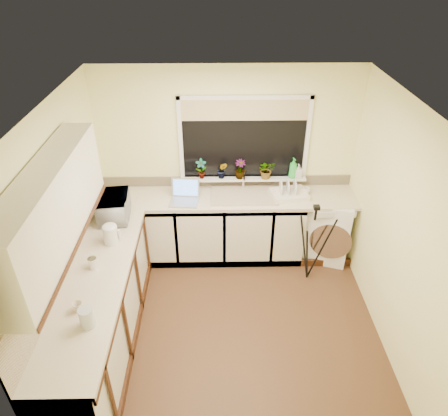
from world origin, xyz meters
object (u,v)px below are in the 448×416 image
(dish_rack, at_px, (289,194))
(plant_a, at_px, (201,169))
(glass_jug, at_px, (87,317))
(plant_b, at_px, (222,170))
(laptop, at_px, (185,195))
(plant_c, at_px, (240,169))
(cup_back, at_px, (306,191))
(soap_bottle_clear, at_px, (298,171))
(plant_d, at_px, (266,170))
(microwave, at_px, (114,207))
(steel_jar, at_px, (93,263))
(cup_left, at_px, (78,307))
(washing_machine, at_px, (325,225))
(soap_bottle_green, at_px, (293,168))
(tripod, at_px, (312,243))
(kettle, at_px, (111,235))

(dish_rack, xyz_separation_m, plant_a, (-1.09, 0.23, 0.25))
(glass_jug, distance_m, plant_b, 2.53)
(laptop, height_order, plant_c, plant_c)
(laptop, relative_size, cup_back, 3.44)
(plant_b, bearing_deg, soap_bottle_clear, -0.31)
(plant_d, bearing_deg, microwave, -160.57)
(plant_a, bearing_deg, soap_bottle_clear, -0.25)
(dish_rack, distance_m, plant_a, 1.14)
(laptop, bearing_deg, steel_jar, -117.81)
(laptop, distance_m, cup_left, 1.98)
(steel_jar, height_order, plant_a, plant_a)
(plant_d, bearing_deg, cup_back, -16.63)
(washing_machine, relative_size, laptop, 2.40)
(plant_b, relative_size, cup_left, 2.48)
(plant_a, distance_m, plant_b, 0.27)
(steel_jar, distance_m, plant_d, 2.40)
(glass_jug, height_order, plant_b, plant_b)
(plant_a, height_order, cup_back, plant_a)
(laptop, distance_m, soap_bottle_green, 1.40)
(laptop, bearing_deg, soap_bottle_green, 17.07)
(tripod, distance_m, microwave, 2.36)
(plant_c, bearing_deg, glass_jug, -121.23)
(plant_d, bearing_deg, plant_c, 178.66)
(washing_machine, relative_size, plant_b, 3.99)
(microwave, distance_m, soap_bottle_green, 2.24)
(plant_b, xyz_separation_m, cup_back, (1.05, -0.16, -0.22))
(laptop, distance_m, cup_back, 1.52)
(laptop, height_order, tripod, laptop)
(glass_jug, distance_m, plant_d, 2.82)
(kettle, relative_size, steel_jar, 1.74)
(soap_bottle_clear, relative_size, cup_left, 2.08)
(glass_jug, bearing_deg, kettle, 92.23)
(laptop, relative_size, microwave, 0.75)
(tripod, xyz_separation_m, microwave, (-2.31, 0.07, 0.50))
(dish_rack, xyz_separation_m, cup_back, (0.22, 0.07, 0.01))
(laptop, relative_size, kettle, 1.82)
(washing_machine, distance_m, microwave, 2.70)
(tripod, bearing_deg, kettle, -169.07)
(glass_jug, relative_size, plant_c, 0.73)
(glass_jug, bearing_deg, plant_c, 58.77)
(dish_rack, bearing_deg, soap_bottle_green, 63.57)
(kettle, bearing_deg, tripod, 10.53)
(kettle, bearing_deg, laptop, 49.65)
(soap_bottle_green, relative_size, cup_left, 3.01)
(dish_rack, relative_size, plant_b, 1.97)
(soap_bottle_green, height_order, cup_back, soap_bottle_green)
(soap_bottle_clear, bearing_deg, soap_bottle_green, 176.57)
(tripod, relative_size, plant_d, 4.49)
(dish_rack, distance_m, plant_c, 0.69)
(laptop, height_order, plant_d, plant_d)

